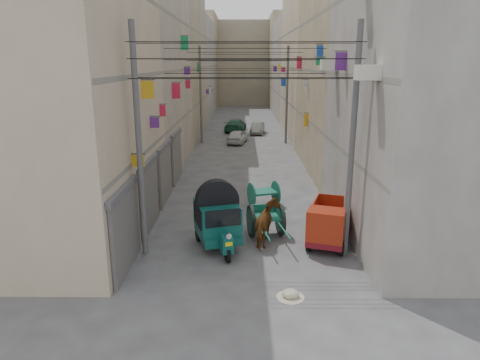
{
  "coord_description": "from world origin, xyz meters",
  "views": [
    {
      "loc": [
        -0.09,
        -8.21,
        6.69
      ],
      "look_at": [
        -0.19,
        6.5,
        2.63
      ],
      "focal_mm": 32.0,
      "sensor_mm": 36.0,
      "label": 1
    }
  ],
  "objects_px": {
    "tonga_cart": "(266,220)",
    "second_cart": "(264,193)",
    "horse": "(268,224)",
    "distant_car_white": "(237,136)",
    "mini_truck": "(328,226)",
    "distant_car_grey": "(257,128)",
    "feed_sack": "(290,294)",
    "auto_rickshaw": "(217,217)",
    "distant_car_green": "(236,125)"
  },
  "relations": [
    {
      "from": "tonga_cart",
      "to": "feed_sack",
      "type": "distance_m",
      "value": 4.75
    },
    {
      "from": "distant_car_green",
      "to": "distant_car_white",
      "type": "bearing_deg",
      "value": 101.95
    },
    {
      "from": "mini_truck",
      "to": "distant_car_grey",
      "type": "xyz_separation_m",
      "value": [
        -1.75,
        26.38,
        -0.26
      ]
    },
    {
      "from": "auto_rickshaw",
      "to": "distant_car_green",
      "type": "height_order",
      "value": "auto_rickshaw"
    },
    {
      "from": "feed_sack",
      "to": "tonga_cart",
      "type": "bearing_deg",
      "value": 95.95
    },
    {
      "from": "auto_rickshaw",
      "to": "tonga_cart",
      "type": "relative_size",
      "value": 0.97
    },
    {
      "from": "mini_truck",
      "to": "distant_car_grey",
      "type": "bearing_deg",
      "value": 112.15
    },
    {
      "from": "distant_car_grey",
      "to": "distant_car_green",
      "type": "relative_size",
      "value": 0.78
    },
    {
      "from": "distant_car_white",
      "to": "distant_car_green",
      "type": "height_order",
      "value": "distant_car_green"
    },
    {
      "from": "second_cart",
      "to": "distant_car_grey",
      "type": "xyz_separation_m",
      "value": [
        0.42,
        21.58,
        -0.08
      ]
    },
    {
      "from": "horse",
      "to": "distant_car_white",
      "type": "height_order",
      "value": "horse"
    },
    {
      "from": "horse",
      "to": "feed_sack",
      "type": "bearing_deg",
      "value": 107.21
    },
    {
      "from": "tonga_cart",
      "to": "distant_car_white",
      "type": "height_order",
      "value": "tonga_cart"
    },
    {
      "from": "distant_car_white",
      "to": "distant_car_grey",
      "type": "xyz_separation_m",
      "value": [
        1.9,
        5.09,
        -0.04
      ]
    },
    {
      "from": "auto_rickshaw",
      "to": "mini_truck",
      "type": "height_order",
      "value": "auto_rickshaw"
    },
    {
      "from": "feed_sack",
      "to": "distant_car_grey",
      "type": "distance_m",
      "value": 30.03
    },
    {
      "from": "auto_rickshaw",
      "to": "tonga_cart",
      "type": "bearing_deg",
      "value": 12.38
    },
    {
      "from": "horse",
      "to": "distant_car_green",
      "type": "relative_size",
      "value": 0.45
    },
    {
      "from": "tonga_cart",
      "to": "mini_truck",
      "type": "height_order",
      "value": "mini_truck"
    },
    {
      "from": "tonga_cart",
      "to": "horse",
      "type": "height_order",
      "value": "horse"
    },
    {
      "from": "tonga_cart",
      "to": "distant_car_green",
      "type": "bearing_deg",
      "value": 83.18
    },
    {
      "from": "mini_truck",
      "to": "second_cart",
      "type": "xyz_separation_m",
      "value": [
        -2.17,
        4.8,
        -0.18
      ]
    },
    {
      "from": "feed_sack",
      "to": "mini_truck",
      "type": "bearing_deg",
      "value": 64.16
    },
    {
      "from": "mini_truck",
      "to": "second_cart",
      "type": "height_order",
      "value": "mini_truck"
    },
    {
      "from": "auto_rickshaw",
      "to": "distant_car_grey",
      "type": "bearing_deg",
      "value": 68.14
    },
    {
      "from": "tonga_cart",
      "to": "second_cart",
      "type": "relative_size",
      "value": 1.86
    },
    {
      "from": "auto_rickshaw",
      "to": "horse",
      "type": "relative_size",
      "value": 1.52
    },
    {
      "from": "auto_rickshaw",
      "to": "distant_car_white",
      "type": "height_order",
      "value": "auto_rickshaw"
    },
    {
      "from": "second_cart",
      "to": "horse",
      "type": "relative_size",
      "value": 0.84
    },
    {
      "from": "feed_sack",
      "to": "distant_car_green",
      "type": "xyz_separation_m",
      "value": [
        -2.13,
        31.53,
        0.48
      ]
    },
    {
      "from": "mini_truck",
      "to": "second_cart",
      "type": "relative_size",
      "value": 2.01
    },
    {
      "from": "horse",
      "to": "second_cart",
      "type": "bearing_deg",
      "value": -80.05
    },
    {
      "from": "horse",
      "to": "distant_car_white",
      "type": "xyz_separation_m",
      "value": [
        -1.43,
        21.02,
        -0.23
      ]
    },
    {
      "from": "mini_truck",
      "to": "feed_sack",
      "type": "relative_size",
      "value": 6.28
    },
    {
      "from": "tonga_cart",
      "to": "feed_sack",
      "type": "height_order",
      "value": "tonga_cart"
    },
    {
      "from": "second_cart",
      "to": "distant_car_grey",
      "type": "relative_size",
      "value": 0.49
    },
    {
      "from": "auto_rickshaw",
      "to": "second_cart",
      "type": "distance_m",
      "value": 5.2
    },
    {
      "from": "mini_truck",
      "to": "second_cart",
      "type": "bearing_deg",
      "value": 132.67
    },
    {
      "from": "tonga_cart",
      "to": "distant_car_green",
      "type": "relative_size",
      "value": 0.71
    },
    {
      "from": "tonga_cart",
      "to": "distant_car_white",
      "type": "distance_m",
      "value": 20.29
    },
    {
      "from": "auto_rickshaw",
      "to": "distant_car_grey",
      "type": "xyz_separation_m",
      "value": [
        2.36,
        26.37,
        -0.62
      ]
    },
    {
      "from": "second_cart",
      "to": "horse",
      "type": "distance_m",
      "value": 4.54
    },
    {
      "from": "auto_rickshaw",
      "to": "distant_car_white",
      "type": "bearing_deg",
      "value": 72.01
    },
    {
      "from": "horse",
      "to": "mini_truck",
      "type": "bearing_deg",
      "value": -176.02
    },
    {
      "from": "mini_truck",
      "to": "distant_car_grey",
      "type": "height_order",
      "value": "mini_truck"
    },
    {
      "from": "feed_sack",
      "to": "distant_car_white",
      "type": "bearing_deg",
      "value": 94.32
    },
    {
      "from": "second_cart",
      "to": "distant_car_white",
      "type": "bearing_deg",
      "value": 77.38
    },
    {
      "from": "tonga_cart",
      "to": "mini_truck",
      "type": "bearing_deg",
      "value": -34.97
    },
    {
      "from": "second_cart",
      "to": "distant_car_grey",
      "type": "height_order",
      "value": "second_cart"
    },
    {
      "from": "distant_car_white",
      "to": "distant_car_green",
      "type": "distance_m",
      "value": 6.6
    }
  ]
}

